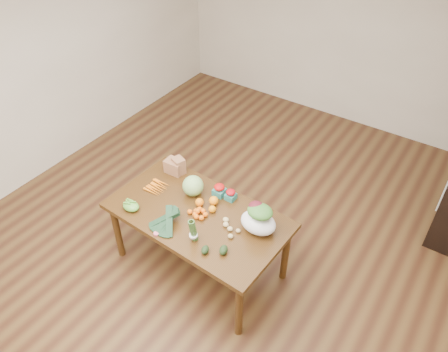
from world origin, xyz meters
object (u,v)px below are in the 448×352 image
Objects in this scene: mandarin_cluster at (198,212)px; asparagus_bundle at (193,230)px; paper_bag at (174,165)px; cabbage at (193,186)px; kale_bunch at (163,222)px; dining_table at (199,241)px; salad_bag at (258,220)px.

asparagus_bundle is (0.16, -0.27, 0.08)m from mandarin_cluster.
cabbage is (0.37, -0.16, 0.01)m from paper_bag.
paper_bag is 1.00× the size of asparagus_bundle.
asparagus_bundle reaches higher than mandarin_cluster.
asparagus_bundle is (0.31, 0.03, 0.05)m from kale_bunch.
cabbage reaches higher than dining_table.
cabbage is 1.15× the size of mandarin_cluster.
salad_bag is at bearing -4.58° from cabbage.
mandarin_cluster is (0.21, -0.21, -0.06)m from cabbage.
dining_table is 0.42m from mandarin_cluster.
cabbage is 0.62× the size of salad_bag.
paper_bag is at bearing 124.90° from kale_bunch.
asparagus_bundle is (0.74, -0.65, 0.04)m from paper_bag.
asparagus_bundle is 0.58m from salad_bag.
kale_bunch is (0.43, -0.68, -0.01)m from paper_bag.
paper_bag is (-0.57, 0.36, 0.46)m from dining_table.
kale_bunch reaches higher than dining_table.
salad_bag is at bearing 16.30° from dining_table.
mandarin_cluster is 0.58m from salad_bag.
dining_table is at bearing -44.86° from cabbage.
dining_table is 9.36× the size of mandarin_cluster.
dining_table is at bearing 123.70° from asparagus_bundle.
mandarin_cluster is 0.32m from asparagus_bundle.
cabbage is at bearing 175.42° from salad_bag.
mandarin_cluster is at bearing -43.54° from dining_table.
salad_bag is (0.71, 0.45, 0.05)m from kale_bunch.
cabbage is at bearing 99.34° from kale_bunch.
mandarin_cluster is 0.54× the size of salad_bag.
paper_bag is at bearing 150.26° from dining_table.
cabbage is 0.52× the size of kale_bunch.
paper_bag is 0.80m from kale_bunch.
mandarin_cluster is (0.02, -0.02, 0.42)m from dining_table.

